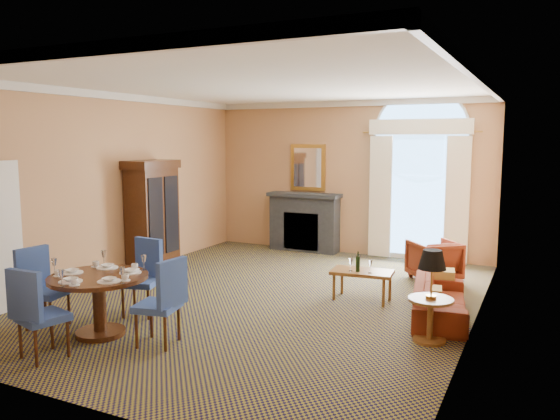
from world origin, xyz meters
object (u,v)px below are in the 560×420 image
at_px(sofa, 440,300).
at_px(armchair, 434,260).
at_px(armoire, 152,218).
at_px(side_table, 431,284).
at_px(dining_table, 99,290).
at_px(coffee_table, 362,273).

bearing_deg(sofa, armchair, 2.80).
height_order(armoire, sofa, armoire).
relative_size(sofa, side_table, 1.57).
bearing_deg(dining_table, side_table, 22.89).
xyz_separation_m(coffee_table, side_table, (1.25, -1.27, 0.28)).
distance_m(sofa, side_table, 1.05).
bearing_deg(side_table, dining_table, -157.11).
bearing_deg(side_table, sofa, 93.01).
bearing_deg(armchair, armoire, -22.11).
distance_m(dining_table, sofa, 4.45).
bearing_deg(side_table, armchair, 99.60).
bearing_deg(dining_table, armoire, 118.10).
relative_size(armchair, coffee_table, 0.80).
relative_size(armoire, side_table, 1.85).
bearing_deg(dining_table, coffee_table, 49.04).
height_order(sofa, armchair, armchair).
bearing_deg(armchair, sofa, 63.23).
xyz_separation_m(sofa, armchair, (-0.45, 2.00, 0.09)).
distance_m(dining_table, armchair, 5.55).
bearing_deg(armoire, side_table, -15.20).
xyz_separation_m(armchair, coffee_table, (-0.75, -1.68, 0.08)).
xyz_separation_m(dining_table, armchair, (3.21, 4.51, -0.22)).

